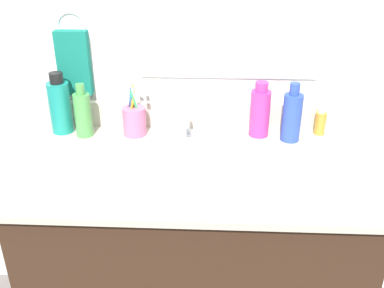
{
  "coord_description": "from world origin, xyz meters",
  "views": [
    {
      "loc": [
        0.04,
        -1.17,
        1.44
      ],
      "look_at": [
        -0.01,
        0.0,
        0.84
      ],
      "focal_mm": 42.04,
      "sensor_mm": 36.0,
      "label": 1
    }
  ],
  "objects_px": {
    "bottle_toner_green": "(83,114)",
    "faucet": "(187,129)",
    "bottle_shampoo_blue": "(292,116)",
    "bottle_oil_amber": "(320,123)",
    "bottle_soap_pink": "(260,111)",
    "bottle_mouthwash_teal": "(60,106)",
    "cup_pink": "(134,120)",
    "hand_towel": "(74,63)"
  },
  "relations": [
    {
      "from": "bottle_toner_green",
      "to": "cup_pink",
      "type": "height_order",
      "value": "cup_pink"
    },
    {
      "from": "bottle_shampoo_blue",
      "to": "bottle_toner_green",
      "type": "distance_m",
      "value": 0.69
    },
    {
      "from": "hand_towel",
      "to": "bottle_mouthwash_teal",
      "type": "bearing_deg",
      "value": -117.31
    },
    {
      "from": "bottle_oil_amber",
      "to": "cup_pink",
      "type": "xyz_separation_m",
      "value": [
        -0.63,
        -0.03,
        0.01
      ]
    },
    {
      "from": "faucet",
      "to": "bottle_oil_amber",
      "type": "height_order",
      "value": "bottle_oil_amber"
    },
    {
      "from": "hand_towel",
      "to": "bottle_toner_green",
      "type": "xyz_separation_m",
      "value": [
        0.04,
        -0.11,
        -0.14
      ]
    },
    {
      "from": "bottle_soap_pink",
      "to": "bottle_mouthwash_teal",
      "type": "distance_m",
      "value": 0.67
    },
    {
      "from": "hand_towel",
      "to": "bottle_mouthwash_teal",
      "type": "relative_size",
      "value": 1.04
    },
    {
      "from": "bottle_shampoo_blue",
      "to": "bottle_oil_amber",
      "type": "xyz_separation_m",
      "value": [
        0.11,
        0.05,
        -0.05
      ]
    },
    {
      "from": "hand_towel",
      "to": "bottle_oil_amber",
      "type": "distance_m",
      "value": 0.86
    },
    {
      "from": "bottle_shampoo_blue",
      "to": "bottle_toner_green",
      "type": "bearing_deg",
      "value": 179.74
    },
    {
      "from": "cup_pink",
      "to": "bottle_soap_pink",
      "type": "bearing_deg",
      "value": 2.05
    },
    {
      "from": "bottle_soap_pink",
      "to": "bottle_mouthwash_teal",
      "type": "relative_size",
      "value": 0.89
    },
    {
      "from": "bottle_mouthwash_teal",
      "to": "cup_pink",
      "type": "distance_m",
      "value": 0.26
    },
    {
      "from": "bottle_toner_green",
      "to": "cup_pink",
      "type": "relative_size",
      "value": 0.98
    },
    {
      "from": "bottle_soap_pink",
      "to": "bottle_oil_amber",
      "type": "relative_size",
      "value": 2.13
    },
    {
      "from": "hand_towel",
      "to": "bottle_soap_pink",
      "type": "bearing_deg",
      "value": -6.86
    },
    {
      "from": "bottle_oil_amber",
      "to": "bottle_mouthwash_teal",
      "type": "distance_m",
      "value": 0.88
    },
    {
      "from": "bottle_toner_green",
      "to": "bottle_mouthwash_teal",
      "type": "distance_m",
      "value": 0.09
    },
    {
      "from": "bottle_soap_pink",
      "to": "cup_pink",
      "type": "height_order",
      "value": "same"
    },
    {
      "from": "hand_towel",
      "to": "bottle_shampoo_blue",
      "type": "height_order",
      "value": "hand_towel"
    },
    {
      "from": "hand_towel",
      "to": "bottle_toner_green",
      "type": "height_order",
      "value": "hand_towel"
    },
    {
      "from": "bottle_mouthwash_teal",
      "to": "bottle_oil_amber",
      "type": "bearing_deg",
      "value": 1.3
    },
    {
      "from": "bottle_shampoo_blue",
      "to": "bottle_mouthwash_teal",
      "type": "xyz_separation_m",
      "value": [
        -0.77,
        0.03,
        0.01
      ]
    },
    {
      "from": "bottle_mouthwash_teal",
      "to": "cup_pink",
      "type": "height_order",
      "value": "bottle_mouthwash_teal"
    },
    {
      "from": "hand_towel",
      "to": "bottle_oil_amber",
      "type": "height_order",
      "value": "hand_towel"
    },
    {
      "from": "faucet",
      "to": "bottle_toner_green",
      "type": "height_order",
      "value": "bottle_toner_green"
    },
    {
      "from": "bottle_soap_pink",
      "to": "bottle_mouthwash_teal",
      "type": "height_order",
      "value": "bottle_mouthwash_teal"
    },
    {
      "from": "hand_towel",
      "to": "cup_pink",
      "type": "height_order",
      "value": "hand_towel"
    },
    {
      "from": "bottle_toner_green",
      "to": "faucet",
      "type": "bearing_deg",
      "value": 0.8
    },
    {
      "from": "bottle_toner_green",
      "to": "bottle_mouthwash_teal",
      "type": "relative_size",
      "value": 0.87
    },
    {
      "from": "faucet",
      "to": "bottle_shampoo_blue",
      "type": "xyz_separation_m",
      "value": [
        0.34,
        -0.01,
        0.06
      ]
    },
    {
      "from": "faucet",
      "to": "cup_pink",
      "type": "xyz_separation_m",
      "value": [
        -0.18,
        0.01,
        0.03
      ]
    },
    {
      "from": "faucet",
      "to": "bottle_mouthwash_teal",
      "type": "xyz_separation_m",
      "value": [
        -0.43,
        0.02,
        0.07
      ]
    },
    {
      "from": "hand_towel",
      "to": "bottle_mouthwash_teal",
      "type": "height_order",
      "value": "hand_towel"
    },
    {
      "from": "bottle_shampoo_blue",
      "to": "bottle_toner_green",
      "type": "relative_size",
      "value": 1.09
    },
    {
      "from": "bottle_soap_pink",
      "to": "bottle_toner_green",
      "type": "relative_size",
      "value": 1.03
    },
    {
      "from": "bottle_oil_amber",
      "to": "bottle_mouthwash_teal",
      "type": "bearing_deg",
      "value": -178.7
    },
    {
      "from": "bottle_toner_green",
      "to": "cup_pink",
      "type": "distance_m",
      "value": 0.17
    },
    {
      "from": "bottle_oil_amber",
      "to": "bottle_mouthwash_teal",
      "type": "relative_size",
      "value": 0.42
    },
    {
      "from": "bottle_soap_pink",
      "to": "bottle_oil_amber",
      "type": "bearing_deg",
      "value": 4.94
    },
    {
      "from": "hand_towel",
      "to": "bottle_toner_green",
      "type": "distance_m",
      "value": 0.18
    }
  ]
}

